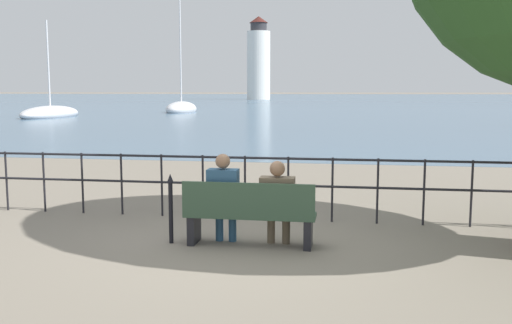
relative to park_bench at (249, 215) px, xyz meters
The scene contains 10 objects.
ground_plane 0.44m from the park_bench, 90.00° to the left, with size 1000.00×1000.00×0.00m, color gray.
harbor_water 159.01m from the park_bench, 90.00° to the left, with size 600.00×300.00×0.01m.
park_bench is the anchor object (origin of this frame).
seated_person_left 0.46m from the park_bench, 168.56° to the left, with size 0.42×0.35×1.26m.
seated_person_right 0.44m from the park_bench, 11.69° to the left, with size 0.47×0.35×1.18m.
promenade_railing 1.66m from the park_bench, 90.00° to the left, with size 10.75×0.04×1.05m.
closed_umbrella 1.11m from the park_bench, behind, with size 0.09×0.09×0.98m.
sailboat_2 40.78m from the park_bench, 122.45° to the left, with size 2.78×7.56×7.89m.
sailboat_3 47.60m from the park_bench, 107.65° to the left, with size 2.81×5.56×12.44m.
harbor_lighthouse 122.64m from the park_bench, 98.81° to the left, with size 5.20×5.20×18.49m.
Camera 1 is at (1.29, -7.54, 2.12)m, focal length 40.00 mm.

